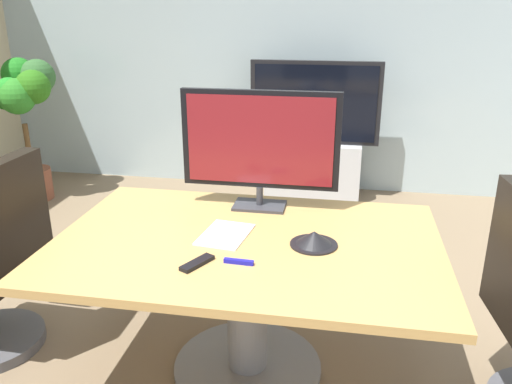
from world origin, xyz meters
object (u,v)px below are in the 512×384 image
Objects in this scene: conference_phone at (314,239)px; remote_control at (197,263)px; conference_table at (247,275)px; tv_monitor at (260,143)px; potted_plant at (25,104)px; wall_display_unit at (313,153)px.

remote_control is (-0.48, -0.28, -0.02)m from conference_phone.
tv_monitor is at bearing 91.41° from conference_table.
tv_monitor reaches higher than conference_table.
conference_phone reaches higher than conference_table.
remote_control is (2.34, -2.42, -0.17)m from potted_plant.
conference_phone is at bearing -53.25° from tv_monitor.
tv_monitor is (-0.01, 0.43, 0.55)m from conference_table.
conference_phone is (0.33, -0.44, -0.33)m from tv_monitor.
conference_table is at bearing -88.59° from tv_monitor.
remote_control is at bearing -46.00° from potted_plant.
tv_monitor is at bearing -93.86° from wall_display_unit.
wall_display_unit is (0.14, 2.62, -0.11)m from conference_table.
tv_monitor is 0.64× the size of potted_plant.
wall_display_unit reaches higher than conference_phone.
remote_control is (-0.30, -2.90, 0.30)m from wall_display_unit.
tv_monitor is 3.02m from potted_plant.
wall_display_unit is at bearing 111.77° from remote_control.
wall_display_unit reaches higher than remote_control.
remote_control is (-0.15, -0.72, -0.35)m from tv_monitor.
wall_display_unit is at bearing 87.01° from conference_table.
conference_table is at bearing 88.21° from remote_control.
potted_plant reaches higher than wall_display_unit.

